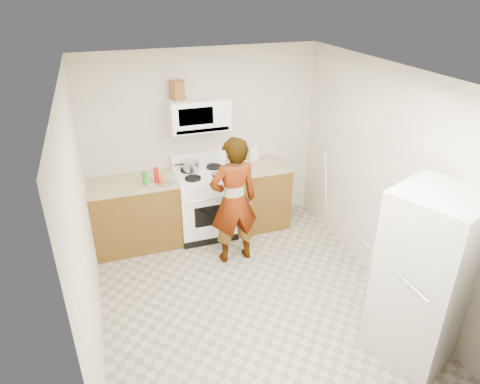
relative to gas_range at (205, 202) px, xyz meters
name	(u,v)px	position (x,y,z in m)	size (l,w,h in m)	color
floor	(247,296)	(0.10, -1.48, -0.49)	(3.60, 3.60, 0.00)	gray
back_wall	(204,142)	(0.10, 0.31, 0.76)	(3.20, 0.02, 2.50)	beige
right_wall	(382,178)	(1.69, -1.48, 0.76)	(0.02, 3.60, 2.50)	beige
cabinet_left	(136,215)	(-0.94, 0.01, -0.04)	(1.12, 0.62, 0.90)	brown
counter_left	(132,183)	(-0.94, 0.01, 0.43)	(1.14, 0.64, 0.04)	#998B67
cabinet_right	(257,196)	(0.78, 0.01, -0.04)	(0.80, 0.62, 0.90)	brown
counter_right	(258,166)	(0.78, 0.01, 0.43)	(0.82, 0.64, 0.04)	#998B67
gas_range	(205,202)	(0.00, 0.00, 0.00)	(0.76, 0.65, 1.13)	white
microwave	(199,114)	(0.00, 0.13, 1.21)	(0.76, 0.38, 0.40)	white
person	(234,201)	(0.19, -0.71, 0.34)	(0.60, 0.40, 1.65)	tan
fridge	(425,277)	(1.36, -2.69, 0.36)	(0.70, 0.70, 1.70)	beige
kettle	(254,153)	(0.81, 0.24, 0.54)	(0.15, 0.15, 0.18)	white
jug	(177,90)	(-0.25, 0.16, 1.53)	(0.14, 0.14, 0.24)	brown
saucepan	(191,166)	(-0.14, 0.10, 0.53)	(0.21, 0.21, 0.12)	#B8B9BD
tray	(222,174)	(0.22, -0.15, 0.47)	(0.25, 0.16, 0.05)	white
bottle_spray	(156,175)	(-0.64, -0.12, 0.55)	(0.06, 0.06, 0.21)	#B3110D
bottle_hot_sauce	(163,179)	(-0.57, -0.19, 0.52)	(0.05, 0.05, 0.14)	#CE5916
bottle_green_cap	(145,178)	(-0.79, -0.12, 0.54)	(0.06, 0.06, 0.18)	#188618
pot_lid	(166,183)	(-0.54, -0.17, 0.46)	(0.24, 0.24, 0.01)	white
broom	(326,191)	(1.64, -0.42, 0.11)	(0.03, 0.03, 1.19)	silver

